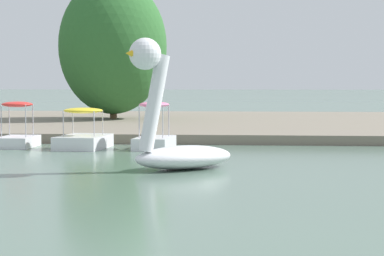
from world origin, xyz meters
name	(u,v)px	position (x,y,z in m)	size (l,w,h in m)	color
shore_bank_far	(222,124)	(0.00, 34.45, 0.18)	(138.84, 21.54, 0.37)	slate
swan_boat	(174,134)	(-0.37, 15.83, 0.94)	(3.24, 3.07, 3.48)	white
pedal_boat_pink	(154,135)	(-1.75, 21.91, 0.49)	(1.33, 2.21, 1.64)	white
pedal_boat_yellow	(83,136)	(-4.25, 21.82, 0.42)	(1.72, 2.50, 1.43)	white
pedal_boat_red	(18,134)	(-6.71, 22.12, 0.49)	(1.18, 1.89, 1.63)	white
tree_willow_overhanging	(113,46)	(-5.75, 35.10, 4.19)	(6.28, 6.55, 7.40)	brown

